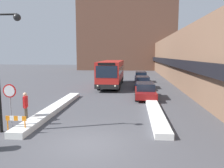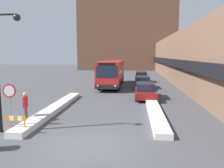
{
  "view_description": "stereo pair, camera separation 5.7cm",
  "coord_description": "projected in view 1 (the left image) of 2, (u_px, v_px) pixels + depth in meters",
  "views": [
    {
      "loc": [
        2.09,
        -9.32,
        4.03
      ],
      "look_at": [
        0.41,
        7.69,
        1.76
      ],
      "focal_mm": 35.0,
      "sensor_mm": 36.0,
      "label": 1
    },
    {
      "loc": [
        2.15,
        -9.32,
        4.03
      ],
      "look_at": [
        0.41,
        7.69,
        1.76
      ],
      "focal_mm": 35.0,
      "sensor_mm": 36.0,
      "label": 2
    }
  ],
  "objects": [
    {
      "name": "stop_sign",
      "position": [
        10.0,
        96.0,
        12.14
      ],
      "size": [
        0.76,
        0.08,
        2.44
      ],
      "color": "gray",
      "rests_on": "ground_plane"
    },
    {
      "name": "snow_bank_left",
      "position": [
        55.0,
        108.0,
        15.91
      ],
      "size": [
        0.9,
        11.07,
        0.34
      ],
      "color": "silver",
      "rests_on": "ground_plane"
    },
    {
      "name": "construction_barricade",
      "position": [
        16.0,
        121.0,
        11.17
      ],
      "size": [
        1.1,
        0.06,
        0.94
      ],
      "color": "orange",
      "rests_on": "ground_plane"
    },
    {
      "name": "parked_car_back",
      "position": [
        141.0,
        77.0,
        32.7
      ],
      "size": [
        1.83,
        4.87,
        1.54
      ],
      "color": "navy",
      "rests_on": "ground_plane"
    },
    {
      "name": "city_bus",
      "position": [
        112.0,
        73.0,
        28.17
      ],
      "size": [
        2.62,
        10.82,
        3.26
      ],
      "color": "red",
      "rests_on": "ground_plane"
    },
    {
      "name": "snow_bank_right",
      "position": [
        155.0,
        113.0,
        14.72
      ],
      "size": [
        0.9,
        8.86,
        0.32
      ],
      "color": "silver",
      "rests_on": "ground_plane"
    },
    {
      "name": "street_lamp",
      "position": [
        2.0,
        59.0,
        10.97
      ],
      "size": [
        1.46,
        0.36,
        6.15
      ],
      "color": "black",
      "rests_on": "ground_plane"
    },
    {
      "name": "building_row_right",
      "position": [
        187.0,
        59.0,
        32.17
      ],
      "size": [
        5.5,
        60.0,
        7.03
      ],
      "color": "brown",
      "rests_on": "ground_plane"
    },
    {
      "name": "pedestrian",
      "position": [
        26.0,
        104.0,
        13.2
      ],
      "size": [
        0.36,
        0.56,
        1.8
      ],
      "rotation": [
        0.0,
        0.0,
        -1.26
      ],
      "color": "brown",
      "rests_on": "ground_plane"
    },
    {
      "name": "building_backdrop_far",
      "position": [
        126.0,
        36.0,
        59.73
      ],
      "size": [
        26.0,
        8.0,
        18.52
      ],
      "color": "brown",
      "rests_on": "ground_plane"
    },
    {
      "name": "ground_plane",
      "position": [
        86.0,
        144.0,
        9.93
      ],
      "size": [
        160.0,
        160.0,
        0.0
      ],
      "primitive_type": "plane",
      "color": "#47474C"
    },
    {
      "name": "parked_car_front",
      "position": [
        145.0,
        90.0,
        20.43
      ],
      "size": [
        1.89,
        4.74,
        1.46
      ],
      "color": "maroon",
      "rests_on": "ground_plane"
    },
    {
      "name": "parked_car_middle",
      "position": [
        142.0,
        82.0,
        26.8
      ],
      "size": [
        1.86,
        4.89,
        1.43
      ],
      "color": "navy",
      "rests_on": "ground_plane"
    }
  ]
}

